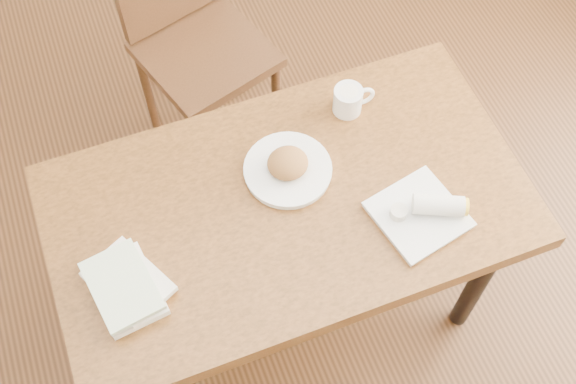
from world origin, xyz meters
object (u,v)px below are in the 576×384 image
object	(u,v)px
plate_scone	(288,168)
plate_burrito	(425,211)
coffee_mug	(349,99)
chair_far	(190,26)
book_stack	(126,286)
table	(288,216)

from	to	relation	value
plate_scone	plate_burrito	size ratio (longest dim) A/B	0.95
coffee_mug	plate_burrito	size ratio (longest dim) A/B	0.48
chair_far	book_stack	bearing A→B (deg)	-113.98
coffee_mug	chair_far	bearing A→B (deg)	114.46
table	chair_far	world-z (taller)	chair_far
coffee_mug	plate_burrito	bearing A→B (deg)	-83.12
table	coffee_mug	world-z (taller)	coffee_mug
chair_far	book_stack	distance (m)	1.12
plate_scone	book_stack	bearing A→B (deg)	-159.87
table	coffee_mug	size ratio (longest dim) A/B	10.35
plate_burrito	book_stack	world-z (taller)	plate_burrito
table	book_stack	distance (m)	0.50
plate_burrito	book_stack	size ratio (longest dim) A/B	1.02
table	chair_far	xyz separation A→B (m)	(-0.03, 0.90, -0.12)
chair_far	coffee_mug	xyz separation A→B (m)	(0.31, -0.67, 0.25)
chair_far	coffee_mug	distance (m)	0.78
coffee_mug	table	bearing A→B (deg)	-140.34
table	plate_scone	bearing A→B (deg)	69.45
table	plate_burrito	size ratio (longest dim) A/B	5.00
table	chair_far	distance (m)	0.91
table	chair_far	size ratio (longest dim) A/B	1.36
table	plate_burrito	bearing A→B (deg)	-27.80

